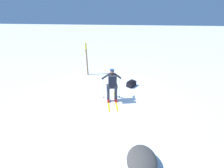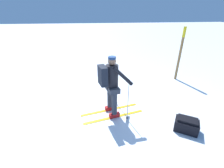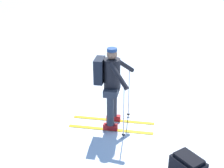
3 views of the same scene
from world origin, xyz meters
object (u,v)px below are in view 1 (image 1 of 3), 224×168
skier (112,84)px  dropped_backpack (131,84)px  trail_marker (87,57)px  rock_boulder (142,161)px

skier → dropped_backpack: size_ratio=2.81×
skier → dropped_backpack: 2.18m
trail_marker → skier: bearing=-147.4°
trail_marker → rock_boulder: 7.50m
dropped_backpack → rock_boulder: (-5.18, -0.25, 0.11)m
skier → trail_marker: 3.86m
skier → dropped_backpack: bearing=-29.0°
dropped_backpack → trail_marker: (1.48, 3.05, 1.11)m
dropped_backpack → rock_boulder: rock_boulder is taller
dropped_backpack → trail_marker: trail_marker is taller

